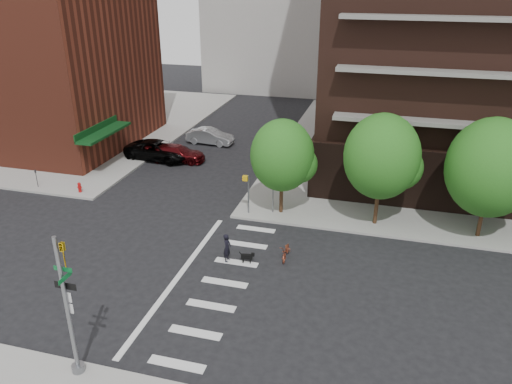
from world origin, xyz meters
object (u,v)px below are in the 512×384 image
Objects in this scene: parked_car_black at (159,150)px; scooter at (286,251)px; fire_hydrant at (79,187)px; traffic_signal at (70,318)px; parked_car_silver at (210,136)px; dog_walker at (227,248)px; parked_car_maroon at (177,153)px.

scooter is (13.70, -12.73, -0.36)m from parked_car_black.
scooter reaches higher than fire_hydrant.
traffic_signal reaches higher than parked_car_black.
parked_car_silver is (5.00, 13.15, 0.16)m from fire_hydrant.
dog_walker is (12.97, -5.76, 0.27)m from fire_hydrant.
fire_hydrant is at bearing 168.66° from parked_car_black.
fire_hydrant is 0.15× the size of parked_car_maroon.
traffic_signal is 1.38× the size of parked_car_silver.
parked_car_silver reaches higher than fire_hydrant.
dog_walker is at bearing -151.56° from parked_car_maroon.
parked_car_silver is (1.09, 5.09, 0.02)m from parked_car_maroon.
parked_car_maroon is 2.85× the size of scooter.
parked_car_maroon is at bearing 34.03° from dog_walker.
traffic_signal reaches higher than parked_car_maroon.
dog_walker is (7.97, -18.91, 0.10)m from parked_car_silver.
traffic_signal is at bearing -170.13° from parked_car_maroon.
parked_car_black is 1.20× the size of parked_car_maroon.
fire_hydrant is 0.43× the size of scooter.
parked_car_black is (-7.73, 23.39, -1.90)m from traffic_signal.
dog_walker is (2.94, 9.53, -1.88)m from traffic_signal.
fire_hydrant is 0.45× the size of dog_walker.
parked_car_silver is at bearing 119.41° from scooter.
parked_car_black is 3.41× the size of scooter.
scooter is (16.00, -4.63, -0.11)m from fire_hydrant.
parked_car_black is (2.30, 8.10, 0.25)m from fire_hydrant.
parked_car_maroon is 17.53m from scooter.
traffic_signal is at bearing -121.58° from scooter.
parked_car_black is at bearing 108.29° from traffic_signal.
dog_walker is (-3.03, -1.13, 0.38)m from scooter.
fire_hydrant is 8.42m from parked_car_black.
scooter is 3.25m from dog_walker.
traffic_signal is 1.25× the size of parked_car_maroon.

